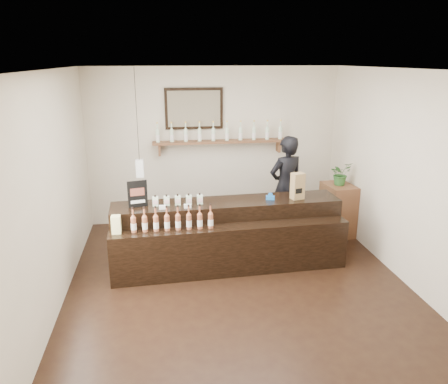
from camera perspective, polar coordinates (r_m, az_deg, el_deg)
name	(u,v)px	position (r m, az deg, el deg)	size (l,w,h in m)	color
ground	(237,281)	(6.09, 1.73, -11.60)	(5.00, 5.00, 0.00)	black
room_shell	(238,160)	(5.49, 1.88, 4.21)	(5.00, 5.00, 5.00)	beige
back_wall_decor	(206,127)	(7.76, -2.42, 8.44)	(2.66, 0.96, 1.69)	brown
counter	(228,236)	(6.41, 0.48, -5.74)	(3.35, 1.02, 1.09)	black
promo_sign	(138,194)	(6.17, -11.23, -0.26)	(0.27, 0.08, 0.38)	black
paper_bag	(298,186)	(6.50, 9.59, 0.77)	(0.21, 0.17, 0.39)	#9D804B
tape_dispenser	(270,197)	(6.45, 6.07, -0.65)	(0.13, 0.08, 0.11)	blue
side_cabinet	(338,210)	(7.73, 14.62, -2.23)	(0.50, 0.65, 0.89)	brown
potted_plant	(341,174)	(7.55, 14.98, 2.33)	(0.35, 0.30, 0.39)	#2D6227
shopkeeper	(286,180)	(7.38, 8.11, 1.56)	(0.71, 0.47, 1.94)	black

